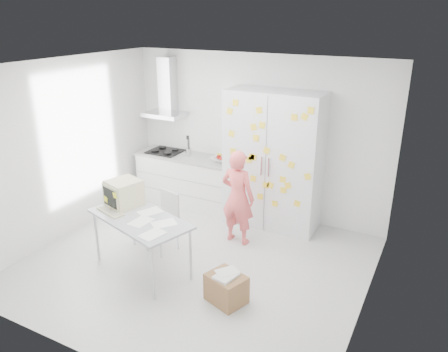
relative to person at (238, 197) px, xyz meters
The scene contains 10 objects.
floor 1.16m from the person, 104.52° to the right, with size 4.50×4.00×0.02m, color silver.
walls 0.68m from the person, 147.19° to the right, with size 4.52×4.01×2.70m.
ceiling 2.17m from the person, 104.52° to the right, with size 4.50×4.00×0.02m, color white.
counter_run 1.67m from the person, 149.56° to the left, with size 1.84×0.63×1.28m.
range_hood 2.44m from the person, 152.59° to the left, with size 0.70×0.48×1.01m.
tall_cabinet 0.92m from the person, 74.41° to the left, with size 1.50×0.68×2.20m.
person is the anchor object (origin of this frame).
desk 1.59m from the person, 132.13° to the right, with size 1.59×1.12×1.15m.
chair 1.11m from the person, 140.88° to the right, with size 0.48×0.48×0.88m.
cardboard_box 1.59m from the person, 68.98° to the right, with size 0.54×0.48×0.39m.
Camera 1 is at (2.80, -4.47, 3.31)m, focal length 35.00 mm.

